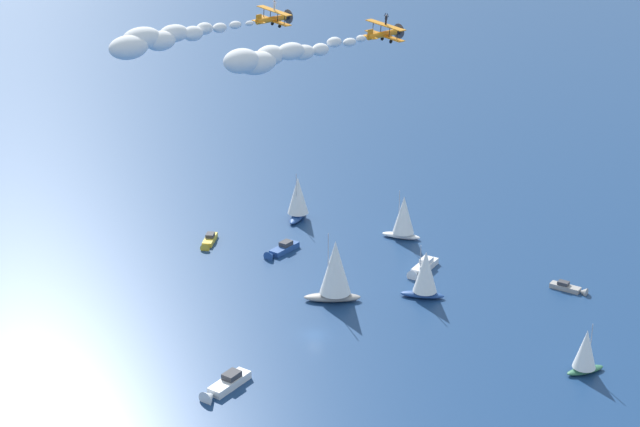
{
  "coord_description": "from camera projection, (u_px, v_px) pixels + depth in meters",
  "views": [
    {
      "loc": [
        88.03,
        -124.53,
        83.34
      ],
      "look_at": [
        0.27,
        1.26,
        22.1
      ],
      "focal_mm": 56.49,
      "sensor_mm": 36.0,
      "label": 1
    }
  ],
  "objects": [
    {
      "name": "sailboat_outer_ring_b",
      "position": [
        425.0,
        274.0,
        184.06
      ],
      "size": [
        8.28,
        5.91,
        10.43
      ],
      "color": "#23478C",
      "rests_on": "ground_plane"
    },
    {
      "name": "ground_plane",
      "position": [
        315.0,
        335.0,
        172.53
      ],
      "size": [
        2000.0,
        2000.0,
        0.0
      ],
      "primitive_type": "plane",
      "color": "navy"
    },
    {
      "name": "smoke_trail_wingman",
      "position": [
        270.0,
        57.0,
        135.69
      ],
      "size": [
        7.91,
        26.05,
        4.23
      ],
      "color": "white"
    },
    {
      "name": "sailboat_far_port",
      "position": [
        335.0,
        271.0,
        182.3
      ],
      "size": [
        10.18,
        8.47,
        13.42
      ],
      "color": "#9E9993",
      "rests_on": "ground_plane"
    },
    {
      "name": "motorboat_outer_ring_a",
      "position": [
        224.0,
        386.0,
        155.68
      ],
      "size": [
        2.56,
        9.78,
        2.84
      ],
      "color": "white",
      "rests_on": "ground_plane"
    },
    {
      "name": "biplane_wingman",
      "position": [
        385.0,
        33.0,
        149.74
      ],
      "size": [
        7.43,
        7.02,
        3.62
      ],
      "color": "orange"
    },
    {
      "name": "motorboat_near_centre",
      "position": [
        570.0,
        288.0,
        188.16
      ],
      "size": [
        7.03,
        1.9,
        2.04
      ],
      "color": "#9E9993",
      "rests_on": "ground_plane"
    },
    {
      "name": "motorboat_ahead",
      "position": [
        209.0,
        241.0,
        208.61
      ],
      "size": [
        5.4,
        7.79,
        2.25
      ],
      "color": "gold",
      "rests_on": "ground_plane"
    },
    {
      "name": "motorboat_trailing",
      "position": [
        422.0,
        268.0,
        196.06
      ],
      "size": [
        3.04,
        9.53,
        2.73
      ],
      "color": "white",
      "rests_on": "ground_plane"
    },
    {
      "name": "sailboat_mid_cluster",
      "position": [
        403.0,
        217.0,
        209.85
      ],
      "size": [
        8.54,
        5.61,
        10.61
      ],
      "color": "white",
      "rests_on": "ground_plane"
    },
    {
      "name": "sailboat_inshore",
      "position": [
        298.0,
        198.0,
        219.96
      ],
      "size": [
        5.82,
        8.72,
        10.84
      ],
      "color": "#23478C",
      "rests_on": "ground_plane"
    },
    {
      "name": "motorboat_offshore",
      "position": [
        281.0,
        250.0,
        204.18
      ],
      "size": [
        2.54,
        9.01,
        2.6
      ],
      "color": "#23478C",
      "rests_on": "ground_plane"
    },
    {
      "name": "sailboat_far_stbd",
      "position": [
        586.0,
        351.0,
        159.29
      ],
      "size": [
        5.41,
        6.67,
        8.71
      ],
      "color": "#33704C",
      "rests_on": "ground_plane"
    },
    {
      "name": "smoke_trail_lead",
      "position": [
        155.0,
        39.0,
        145.37
      ],
      "size": [
        7.6,
        26.48,
        4.39
      ],
      "color": "white"
    },
    {
      "name": "biplane_lead",
      "position": [
        274.0,
        18.0,
        159.69
      ],
      "size": [
        7.43,
        7.02,
        3.62
      ],
      "color": "orange"
    },
    {
      "name": "wingwalker_wingman",
      "position": [
        386.0,
        19.0,
        148.81
      ],
      "size": [
        0.92,
        0.28,
        1.78
      ],
      "color": "black"
    },
    {
      "name": "wingwalker_lead",
      "position": [
        274.0,
        4.0,
        158.76
      ],
      "size": [
        0.92,
        0.28,
        1.78
      ],
      "color": "white"
    }
  ]
}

